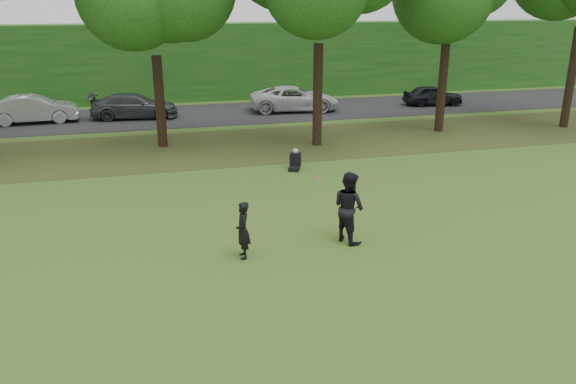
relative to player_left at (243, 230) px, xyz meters
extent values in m
plane|color=#3E5D1D|center=(1.57, -1.13, -0.77)|extent=(120.00, 120.00, 0.00)
cube|color=#413217|center=(1.57, 11.87, -0.76)|extent=(60.00, 7.00, 0.01)
cube|color=black|center=(1.57, 19.87, -0.76)|extent=(70.00, 7.00, 0.02)
cube|color=#164E17|center=(1.57, 25.87, 1.73)|extent=(70.00, 3.00, 5.00)
imported|color=black|center=(0.00, 0.00, 0.00)|extent=(0.38, 0.57, 1.53)
imported|color=black|center=(3.04, 0.34, 0.24)|extent=(1.07, 1.19, 2.01)
imported|color=#9C9DA3|center=(-7.98, 19.86, 0.02)|extent=(4.72, 1.87, 1.53)
imported|color=#36393D|center=(-2.64, 19.79, -0.04)|extent=(5.02, 2.46, 1.41)
imported|color=#B8B8B8|center=(6.81, 19.64, 0.00)|extent=(5.61, 3.09, 1.49)
imported|color=black|center=(15.97, 19.29, -0.11)|extent=(3.89, 1.96, 1.27)
cylinder|color=#E71363|center=(2.01, 0.02, 1.25)|extent=(0.38, 0.36, 0.14)
cube|color=black|center=(3.42, 7.38, -0.69)|extent=(0.60, 0.68, 0.16)
cube|color=black|center=(3.54, 7.63, -0.41)|extent=(0.52, 0.48, 0.56)
sphere|color=tan|center=(3.54, 7.63, -0.05)|extent=(0.22, 0.22, 0.22)
cylinder|color=black|center=(-1.43, 12.77, 1.29)|extent=(0.44, 0.44, 4.12)
cylinder|color=black|center=(5.57, 11.17, 1.54)|extent=(0.44, 0.44, 4.62)
cylinder|color=black|center=(12.57, 12.37, 1.46)|extent=(0.44, 0.44, 4.45)
cylinder|color=black|center=(19.57, 11.57, 1.82)|extent=(0.44, 0.44, 5.17)
camera|label=1|loc=(-2.30, -13.27, 5.63)|focal=35.00mm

